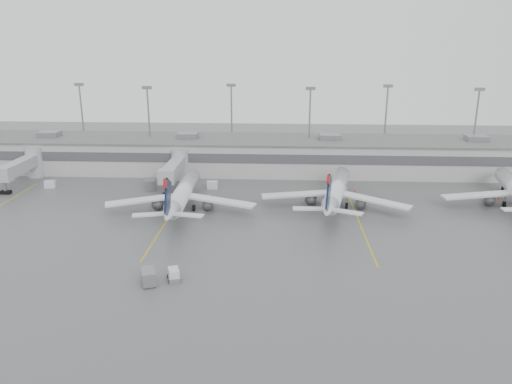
{
  "coord_description": "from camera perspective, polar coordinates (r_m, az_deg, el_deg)",
  "views": [
    {
      "loc": [
        3.23,
        -62.69,
        31.95
      ],
      "look_at": [
        -1.31,
        24.0,
        5.0
      ],
      "focal_mm": 35.0,
      "sensor_mm": 36.0,
      "label": 1
    }
  ],
  "objects": [
    {
      "name": "ground",
      "position": [
        70.43,
        0.04,
        -9.73
      ],
      "size": [
        260.0,
        260.0,
        0.0
      ],
      "primitive_type": "plane",
      "color": "#525154",
      "rests_on": "ground"
    },
    {
      "name": "terminal",
      "position": [
        123.87,
        1.43,
        4.28
      ],
      "size": [
        152.0,
        17.0,
        9.45
      ],
      "color": "#B3B3AE",
      "rests_on": "ground"
    },
    {
      "name": "light_masts",
      "position": [
        128.04,
        1.53,
        8.29
      ],
      "size": [
        142.4,
        8.0,
        20.6
      ],
      "color": "gray",
      "rests_on": "ground"
    },
    {
      "name": "jet_bridge_left",
      "position": [
        126.45,
        -24.8,
        2.81
      ],
      "size": [
        4.0,
        17.2,
        7.0
      ],
      "color": "gray",
      "rests_on": "ground"
    },
    {
      "name": "jet_bridge_right",
      "position": [
        114.47,
        -9.07,
        2.83
      ],
      "size": [
        4.0,
        17.2,
        7.0
      ],
      "color": "gray",
      "rests_on": "ground"
    },
    {
      "name": "stand_markings",
      "position": [
        92.44,
        0.81,
        -2.97
      ],
      "size": [
        105.25,
        40.0,
        0.01
      ],
      "color": "#C4B40B",
      "rests_on": "ground"
    },
    {
      "name": "jet_mid_left",
      "position": [
        96.84,
        -8.43,
        -0.19
      ],
      "size": [
        28.8,
        32.28,
        10.44
      ],
      "rotation": [
        0.0,
        0.0,
        0.02
      ],
      "color": "silver",
      "rests_on": "ground"
    },
    {
      "name": "jet_mid_right",
      "position": [
        98.78,
        9.13,
        0.14
      ],
      "size": [
        28.39,
        32.15,
        10.52
      ],
      "rotation": [
        0.0,
        0.0,
        -0.21
      ],
      "color": "silver",
      "rests_on": "ground"
    },
    {
      "name": "baggage_tug",
      "position": [
        70.36,
        -9.37,
        -9.42
      ],
      "size": [
        2.33,
        2.92,
        1.64
      ],
      "rotation": [
        0.0,
        0.0,
        0.33
      ],
      "color": "silver",
      "rests_on": "ground"
    },
    {
      "name": "baggage_cart",
      "position": [
        69.88,
        -12.19,
        -9.43
      ],
      "size": [
        2.68,
        3.51,
        1.99
      ],
      "rotation": [
        0.0,
        0.0,
        0.33
      ],
      "color": "slate",
      "rests_on": "ground"
    },
    {
      "name": "gse_uld_a",
      "position": [
        119.82,
        -22.47,
        0.83
      ],
      "size": [
        2.41,
        1.79,
        1.57
      ],
      "primitive_type": "cube",
      "rotation": [
        0.0,
        0.0,
        0.15
      ],
      "color": "silver",
      "rests_on": "ground"
    },
    {
      "name": "gse_uld_b",
      "position": [
        110.45,
        -5.01,
        0.81
      ],
      "size": [
        2.43,
        1.71,
        1.65
      ],
      "primitive_type": "cube",
      "rotation": [
        0.0,
        0.0,
        0.07
      ],
      "color": "silver",
      "rests_on": "ground"
    },
    {
      "name": "gse_uld_c",
      "position": [
        106.19,
        9.6,
        0.03
      ],
      "size": [
        3.0,
        2.27,
        1.92
      ],
      "primitive_type": "cube",
      "rotation": [
        0.0,
        0.0,
        -0.18
      ],
      "color": "silver",
      "rests_on": "ground"
    },
    {
      "name": "gse_loader",
      "position": [
        111.88,
        -11.98,
        0.87
      ],
      "size": [
        3.02,
        4.03,
        2.25
      ],
      "primitive_type": "cube",
      "rotation": [
        0.0,
        0.0,
        0.23
      ],
      "color": "slate",
      "rests_on": "ground"
    },
    {
      "name": "cone_b",
      "position": [
        111.93,
        -11.77,
        0.49
      ],
      "size": [
        0.47,
        0.47,
        0.75
      ],
      "primitive_type": "cone",
      "color": "#F33605",
      "rests_on": "ground"
    },
    {
      "name": "cone_c",
      "position": [
        109.75,
        11.18,
        0.15
      ],
      "size": [
        0.38,
        0.38,
        0.61
      ],
      "primitive_type": "cone",
      "color": "#F33605",
      "rests_on": "ground"
    },
    {
      "name": "cone_d",
      "position": [
        114.55,
        25.95,
        -0.54
      ],
      "size": [
        0.48,
        0.48,
        0.76
      ],
      "primitive_type": "cone",
      "color": "#F33605",
      "rests_on": "ground"
    }
  ]
}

